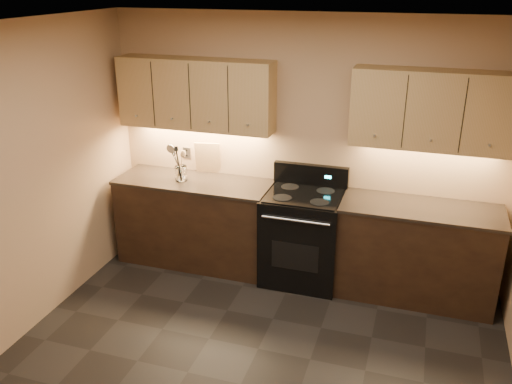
# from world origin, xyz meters

# --- Properties ---
(floor) EXTENTS (4.00, 4.00, 0.00)m
(floor) POSITION_xyz_m (0.00, 0.00, 0.00)
(floor) COLOR black
(floor) RESTS_ON ground
(ceiling) EXTENTS (4.00, 4.00, 0.00)m
(ceiling) POSITION_xyz_m (0.00, 0.00, 2.60)
(ceiling) COLOR silver
(ceiling) RESTS_ON wall_back
(wall_back) EXTENTS (4.00, 0.04, 2.60)m
(wall_back) POSITION_xyz_m (0.00, 2.00, 1.30)
(wall_back) COLOR tan
(wall_back) RESTS_ON ground
(counter_left) EXTENTS (1.62, 0.62, 0.93)m
(counter_left) POSITION_xyz_m (-1.10, 1.70, 0.47)
(counter_left) COLOR black
(counter_left) RESTS_ON ground
(counter_right) EXTENTS (1.46, 0.62, 0.93)m
(counter_right) POSITION_xyz_m (1.18, 1.70, 0.47)
(counter_right) COLOR black
(counter_right) RESTS_ON ground
(stove) EXTENTS (0.76, 0.68, 1.14)m
(stove) POSITION_xyz_m (0.08, 1.68, 0.48)
(stove) COLOR black
(stove) RESTS_ON ground
(upper_cab_left) EXTENTS (1.60, 0.30, 0.70)m
(upper_cab_left) POSITION_xyz_m (-1.10, 1.85, 1.80)
(upper_cab_left) COLOR tan
(upper_cab_left) RESTS_ON wall_back
(upper_cab_right) EXTENTS (1.44, 0.30, 0.70)m
(upper_cab_right) POSITION_xyz_m (1.18, 1.85, 1.80)
(upper_cab_right) COLOR tan
(upper_cab_right) RESTS_ON wall_back
(outlet_plate) EXTENTS (0.08, 0.01, 0.12)m
(outlet_plate) POSITION_xyz_m (-1.30, 1.99, 1.12)
(outlet_plate) COLOR #B2B5BA
(outlet_plate) RESTS_ON wall_back
(utensil_crock) EXTENTS (0.14, 0.14, 0.15)m
(utensil_crock) POSITION_xyz_m (-1.22, 1.67, 1.00)
(utensil_crock) COLOR white
(utensil_crock) RESTS_ON counter_left
(cutting_board) EXTENTS (0.28, 0.12, 0.34)m
(cutting_board) POSITION_xyz_m (-1.04, 1.96, 1.10)
(cutting_board) COLOR tan
(cutting_board) RESTS_ON counter_left
(wooden_spoon) EXTENTS (0.11, 0.14, 0.30)m
(wooden_spoon) POSITION_xyz_m (-1.25, 1.66, 1.09)
(wooden_spoon) COLOR tan
(wooden_spoon) RESTS_ON utensil_crock
(black_turner) EXTENTS (0.16, 0.13, 0.37)m
(black_turner) POSITION_xyz_m (-1.21, 1.65, 1.12)
(black_turner) COLOR black
(black_turner) RESTS_ON utensil_crock
(steel_spatula) EXTENTS (0.20, 0.11, 0.35)m
(steel_spatula) POSITION_xyz_m (-1.20, 1.67, 1.11)
(steel_spatula) COLOR silver
(steel_spatula) RESTS_ON utensil_crock
(steel_skimmer) EXTENTS (0.24, 0.10, 0.38)m
(steel_skimmer) POSITION_xyz_m (-1.18, 1.67, 1.13)
(steel_skimmer) COLOR silver
(steel_skimmer) RESTS_ON utensil_crock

